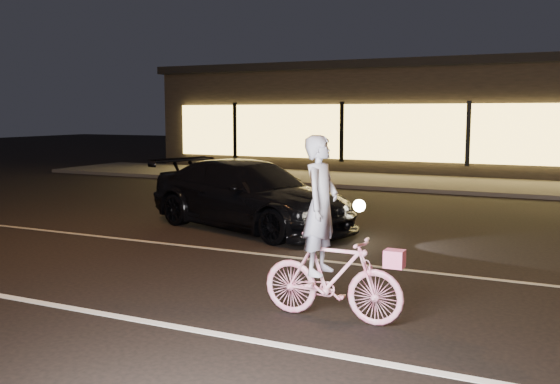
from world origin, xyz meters
The scene contains 7 objects.
ground centered at (0.00, 0.00, 0.00)m, with size 90.00×90.00×0.00m, color black.
lane_stripe_near centered at (0.00, -1.50, 0.00)m, with size 60.00×0.12×0.01m, color silver.
lane_stripe_far centered at (0.00, 2.00, 0.00)m, with size 60.00×0.10×0.01m, color gray.
sidewalk centered at (0.00, 13.00, 0.06)m, with size 30.00×4.00×0.12m, color #383533.
storefront centered at (0.00, 18.97, 2.15)m, with size 25.40×8.42×4.20m.
cyclist centered at (0.92, -0.54, 0.73)m, with size 1.63×0.56×2.06m.
sedan centered at (-2.49, 3.95, 0.68)m, with size 5.03×3.25×1.35m.
Camera 1 is at (3.35, -6.87, 2.30)m, focal length 40.00 mm.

